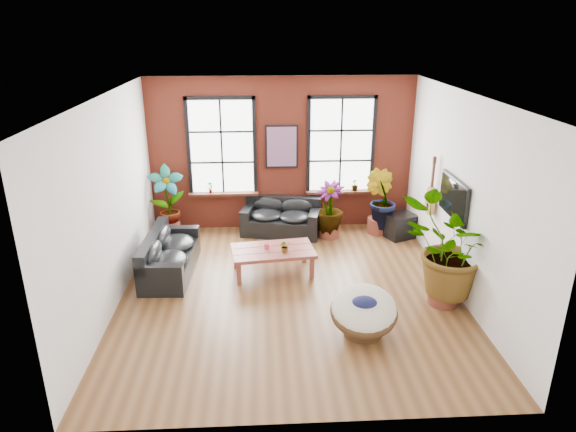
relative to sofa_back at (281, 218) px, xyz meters
name	(u,v)px	position (x,y,z in m)	size (l,w,h in m)	color
room	(289,198)	(0.03, -2.68, 1.38)	(6.04, 6.54, 3.54)	brown
sofa_back	(281,218)	(0.00, 0.00, 0.00)	(1.90, 1.22, 0.81)	black
sofa_left	(168,256)	(-2.29, -1.91, -0.01)	(0.93, 2.04, 0.79)	black
coffee_table	(273,252)	(-0.25, -2.04, 0.08)	(1.66, 1.09, 0.60)	brown
papasan_chair	(364,311)	(1.09, -4.21, 0.04)	(1.21, 1.22, 0.78)	#4A311A
poster	(282,147)	(0.03, 0.36, 1.59)	(0.74, 0.06, 0.98)	black
tv_wall_unit	(447,198)	(2.96, -2.23, 1.18)	(0.13, 1.86, 1.20)	black
media_box	(400,226)	(2.67, -0.39, -0.10)	(0.80, 0.75, 0.54)	black
pot_back_left	(170,228)	(-2.56, -0.05, -0.19)	(0.53, 0.53, 0.36)	brown
pot_back_right	(378,225)	(2.23, -0.12, -0.19)	(0.65, 0.65, 0.36)	brown
pot_right_wall	(443,293)	(2.65, -3.35, -0.18)	(0.66, 0.66, 0.37)	brown
pot_mid	(329,229)	(1.07, -0.30, -0.19)	(0.57, 0.57, 0.35)	brown
floor_plant_back_left	(167,199)	(-2.54, -0.07, 0.53)	(0.79, 0.53, 1.50)	#15511A
floor_plant_back_right	(380,199)	(2.25, -0.13, 0.45)	(0.73, 0.59, 1.33)	#15511A
floor_plant_right_wall	(450,250)	(2.68, -3.39, 0.66)	(1.56, 1.35, 1.73)	#15511A
floor_plant_mid	(329,207)	(1.06, -0.31, 0.35)	(0.65, 0.65, 1.15)	#15511A
table_plant	(285,246)	(-0.02, -2.17, 0.26)	(0.22, 0.19, 0.24)	#15511A
sill_plant_left	(210,187)	(-1.62, 0.31, 0.67)	(0.14, 0.10, 0.27)	#15511A
sill_plant_right	(355,185)	(1.73, 0.31, 0.67)	(0.15, 0.15, 0.27)	#15511A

